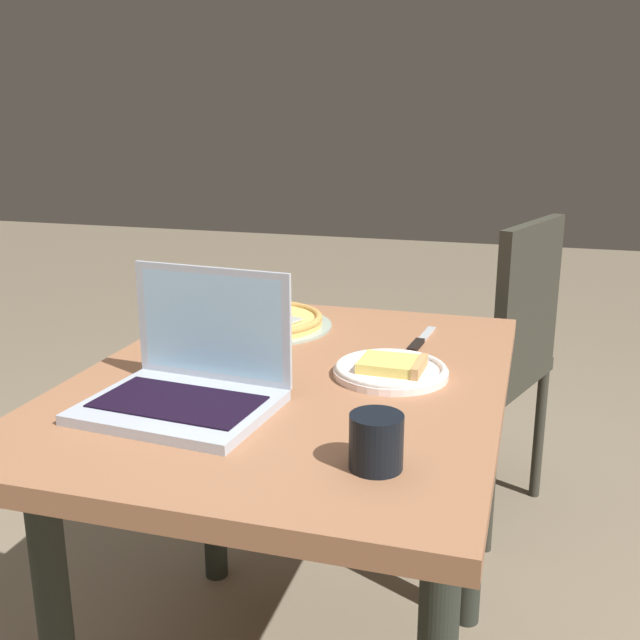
# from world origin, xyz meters

# --- Properties ---
(dining_table) EXTENTS (1.08, 0.82, 0.75)m
(dining_table) POSITION_xyz_m (0.00, 0.00, 0.64)
(dining_table) COLOR #936142
(dining_table) RESTS_ON ground_plane
(laptop) EXTENTS (0.28, 0.34, 0.23)m
(laptop) POSITION_xyz_m (0.20, -0.13, 0.79)
(laptop) COLOR #ACB6C5
(laptop) RESTS_ON dining_table
(pizza_plate) EXTENTS (0.23, 0.23, 0.04)m
(pizza_plate) POSITION_xyz_m (-0.05, 0.19, 0.76)
(pizza_plate) COLOR white
(pizza_plate) RESTS_ON dining_table
(pizza_tray) EXTENTS (0.34, 0.34, 0.03)m
(pizza_tray) POSITION_xyz_m (-0.30, -0.18, 0.76)
(pizza_tray) COLOR #91A597
(pizza_tray) RESTS_ON dining_table
(table_knife) EXTENTS (0.20, 0.04, 0.01)m
(table_knife) POSITION_xyz_m (-0.28, 0.21, 0.75)
(table_knife) COLOR #B0B7BC
(table_knife) RESTS_ON dining_table
(drink_cup) EXTENTS (0.08, 0.08, 0.08)m
(drink_cup) POSITION_xyz_m (0.34, 0.24, 0.79)
(drink_cup) COLOR black
(drink_cup) RESTS_ON dining_table
(chair_near) EXTENTS (0.56, 0.56, 0.95)m
(chair_near) POSITION_xyz_m (-0.91, 0.32, 0.54)
(chair_near) COLOR #302E25
(chair_near) RESTS_ON ground_plane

